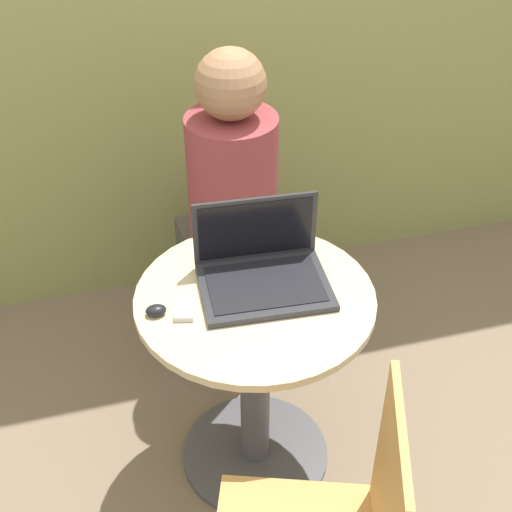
{
  "coord_description": "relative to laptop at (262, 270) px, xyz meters",
  "views": [
    {
      "loc": [
        -0.41,
        -1.49,
        2.03
      ],
      "look_at": [
        0.02,
        0.05,
        0.82
      ],
      "focal_mm": 50.0,
      "sensor_mm": 36.0,
      "label": 1
    }
  ],
  "objects": [
    {
      "name": "round_table",
      "position": [
        -0.04,
        -0.06,
        -0.3
      ],
      "size": [
        0.69,
        0.69,
        0.72
      ],
      "color": "#4C4C51",
      "rests_on": "ground_plane"
    },
    {
      "name": "ground_plane",
      "position": [
        -0.04,
        -0.06,
        -0.77
      ],
      "size": [
        12.0,
        12.0,
        0.0
      ],
      "primitive_type": "plane",
      "color": "#7F6B56"
    },
    {
      "name": "cell_phone",
      "position": [
        -0.24,
        -0.07,
        -0.04
      ],
      "size": [
        0.07,
        0.1,
        0.02
      ],
      "color": "silver",
      "rests_on": "round_table"
    },
    {
      "name": "laptop",
      "position": [
        0.0,
        0.0,
        0.0
      ],
      "size": [
        0.38,
        0.3,
        0.23
      ],
      "color": "#2D2D33",
      "rests_on": "round_table"
    },
    {
      "name": "person_seated",
      "position": [
        0.03,
        0.52,
        -0.23
      ],
      "size": [
        0.32,
        0.48,
        1.24
      ],
      "color": "#4C4742",
      "rests_on": "ground_plane"
    },
    {
      "name": "computer_mouse",
      "position": [
        -0.32,
        -0.06,
        -0.03
      ],
      "size": [
        0.06,
        0.04,
        0.03
      ],
      "color": "black",
      "rests_on": "round_table"
    }
  ]
}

